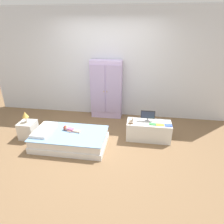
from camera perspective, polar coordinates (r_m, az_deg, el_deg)
name	(u,v)px	position (r m, az deg, el deg)	size (l,w,h in m)	color
ground_plane	(97,145)	(4.09, -4.46, -9.73)	(10.00, 10.00, 0.02)	brown
back_wall	(109,65)	(5.01, -0.92, 13.80)	(6.40, 0.05, 2.70)	silver
bed	(70,139)	(4.08, -12.27, -7.84)	(1.47, 0.86, 0.28)	white
pillow	(44,130)	(4.20, -19.41, -4.98)	(0.32, 0.61, 0.06)	white
doll	(69,129)	(4.09, -12.71, -4.88)	(0.39, 0.16, 0.10)	#D6668E
nightstand	(28,130)	(4.59, -23.57, -4.89)	(0.33, 0.33, 0.38)	silver
table_lamp	(25,115)	(4.44, -24.35, -0.82)	(0.13, 0.13, 0.25)	#B7B2AD
wardrobe	(106,90)	(4.99, -1.65, 6.62)	(0.79, 0.31, 1.50)	silver
tv_stand	(148,130)	(4.24, 10.73, -5.40)	(0.93, 0.41, 0.40)	silver
tv_monitor	(148,115)	(4.14, 10.57, -0.87)	(0.30, 0.10, 0.23)	#99999E
rocking_horse_toy	(131,121)	(4.01, 5.78, -2.63)	(0.11, 0.04, 0.13)	#8E6642
book_green	(153,124)	(4.06, 11.96, -3.53)	(0.14, 0.08, 0.02)	#429E51
book_yellow	(160,125)	(4.08, 14.06, -3.69)	(0.15, 0.09, 0.01)	gold
book_blue	(168,125)	(4.10, 16.38, -3.80)	(0.15, 0.11, 0.01)	blue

